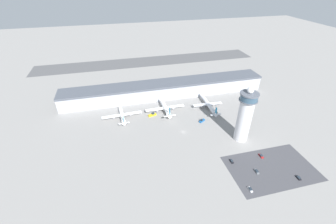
# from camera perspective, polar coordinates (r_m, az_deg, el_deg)

# --- Properties ---
(ground_plane) EXTENTS (1000.00, 1000.00, 0.00)m
(ground_plane) POSITION_cam_1_polar(r_m,az_deg,el_deg) (205.18, 3.92, -5.06)
(ground_plane) COLOR gray
(terminal_building) EXTENTS (229.51, 25.00, 17.43)m
(terminal_building) POSITION_cam_1_polar(r_m,az_deg,el_deg) (257.69, -0.68, 5.77)
(terminal_building) COLOR #A3A8B2
(terminal_building) RESTS_ON ground
(runway_strip) EXTENTS (344.27, 44.00, 0.01)m
(runway_strip) POSITION_cam_1_polar(r_m,az_deg,el_deg) (369.22, -5.11, 12.67)
(runway_strip) COLOR #515154
(runway_strip) RESTS_ON ground
(control_tower) EXTENTS (14.77, 14.77, 49.69)m
(control_tower) POSITION_cam_1_polar(r_m,az_deg,el_deg) (193.72, 18.96, -0.86)
(control_tower) COLOR silver
(control_tower) RESTS_ON ground
(parking_lot_surface) EXTENTS (64.00, 40.00, 0.01)m
(parking_lot_surface) POSITION_cam_1_polar(r_m,az_deg,el_deg) (188.32, 24.72, -12.83)
(parking_lot_surface) COLOR #424247
(parking_lot_surface) RESTS_ON ground
(airplane_gate_alpha) EXTENTS (39.15, 32.63, 12.11)m
(airplane_gate_alpha) POSITION_cam_1_polar(r_m,az_deg,el_deg) (224.34, -11.62, -0.70)
(airplane_gate_alpha) COLOR white
(airplane_gate_alpha) RESTS_ON ground
(airplane_gate_bravo) EXTENTS (41.15, 34.68, 13.82)m
(airplane_gate_bravo) POSITION_cam_1_polar(r_m,az_deg,el_deg) (230.62, -0.70, 1.10)
(airplane_gate_bravo) COLOR white
(airplane_gate_bravo) RESTS_ON ground
(airplane_gate_charlie) EXTENTS (31.85, 43.87, 12.31)m
(airplane_gate_charlie) POSITION_cam_1_polar(r_m,az_deg,el_deg) (241.21, 10.14, 1.97)
(airplane_gate_charlie) COLOR silver
(airplane_gate_charlie) RESTS_ON ground
(service_truck_catering) EXTENTS (6.93, 5.48, 2.66)m
(service_truck_catering) POSITION_cam_1_polar(r_m,az_deg,el_deg) (219.91, 8.62, -2.20)
(service_truck_catering) COLOR black
(service_truck_catering) RESTS_ON ground
(service_truck_fuel) EXTENTS (8.68, 4.45, 3.15)m
(service_truck_fuel) POSITION_cam_1_polar(r_m,az_deg,el_deg) (226.44, -3.98, -0.69)
(service_truck_fuel) COLOR black
(service_truck_fuel) RESTS_ON ground
(car_navy_sedan) EXTENTS (1.73, 4.31, 1.55)m
(car_navy_sedan) POSITION_cam_1_polar(r_m,az_deg,el_deg) (182.69, 15.85, -11.95)
(car_navy_sedan) COLOR black
(car_navy_sedan) RESTS_ON ground
(car_green_van) EXTENTS (2.08, 4.30, 1.36)m
(car_green_van) POSITION_cam_1_polar(r_m,az_deg,el_deg) (189.17, 30.22, -14.24)
(car_green_van) COLOR black
(car_green_van) RESTS_ON ground
(car_blue_compact) EXTENTS (1.87, 4.49, 1.54)m
(car_blue_compact) POSITION_cam_1_polar(r_m,az_deg,el_deg) (168.03, 20.16, -17.96)
(car_blue_compact) COLOR black
(car_blue_compact) RESTS_ON ground
(car_white_wagon) EXTENTS (1.93, 4.74, 1.55)m
(car_white_wagon) POSITION_cam_1_polar(r_m,az_deg,el_deg) (194.63, 22.55, -10.26)
(car_white_wagon) COLOR black
(car_white_wagon) RESTS_ON ground
(car_red_hatchback) EXTENTS (1.91, 4.79, 1.48)m
(car_red_hatchback) POSITION_cam_1_polar(r_m,az_deg,el_deg) (180.92, 21.56, -13.85)
(car_red_hatchback) COLOR black
(car_red_hatchback) RESTS_ON ground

